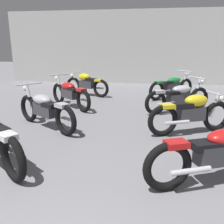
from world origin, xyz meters
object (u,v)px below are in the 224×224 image
object	(u,v)px
motorcycle_left_row_4	(86,84)
motorcycle_right_row_2	(191,113)
motorcycle_left_row_2	(45,109)
motorcycle_left_row_3	(70,93)
motorcycle_right_row_1	(221,152)
motorcycle_right_row_3	(179,96)
motorcycle_right_row_4	(172,86)

from	to	relation	value
motorcycle_left_row_4	motorcycle_right_row_2	size ratio (longest dim) A/B	1.00
motorcycle_left_row_2	motorcycle_left_row_3	size ratio (longest dim) A/B	1.10
motorcycle_right_row_1	motorcycle_right_row_3	size ratio (longest dim) A/B	1.07
motorcycle_right_row_2	motorcycle_right_row_4	bearing A→B (deg)	90.79
motorcycle_right_row_1	motorcycle_right_row_4	size ratio (longest dim) A/B	1.21
motorcycle_right_row_2	motorcycle_left_row_3	bearing A→B (deg)	149.88
motorcycle_right_row_1	motorcycle_left_row_2	bearing A→B (deg)	149.70
motorcycle_right_row_1	motorcycle_right_row_4	world-z (taller)	same
motorcycle_right_row_3	motorcycle_right_row_4	bearing A→B (deg)	90.07
motorcycle_left_row_3	motorcycle_left_row_4	bearing A→B (deg)	88.67
motorcycle_right_row_1	motorcycle_right_row_4	distance (m)	5.81
motorcycle_right_row_2	motorcycle_right_row_1	bearing A→B (deg)	-88.76
motorcycle_right_row_2	motorcycle_right_row_3	distance (m)	1.82
motorcycle_left_row_4	motorcycle_right_row_4	xyz separation A→B (m)	(3.19, -0.03, -0.01)
motorcycle_left_row_3	motorcycle_right_row_1	size ratio (longest dim) A/B	0.82
motorcycle_left_row_2	motorcycle_right_row_1	world-z (taller)	same
motorcycle_left_row_2	motorcycle_left_row_3	bearing A→B (deg)	91.69
motorcycle_left_row_4	motorcycle_right_row_1	xyz separation A→B (m)	(3.29, -5.84, -0.01)
motorcycle_left_row_2	motorcycle_right_row_3	distance (m)	3.71
motorcycle_left_row_2	motorcycle_right_row_2	distance (m)	3.23
motorcycle_left_row_4	motorcycle_right_row_3	xyz separation A→B (m)	(3.20, -2.02, -0.01)
motorcycle_right_row_1	motorcycle_right_row_2	xyz separation A→B (m)	(-0.04, 2.00, 0.01)
motorcycle_left_row_4	motorcycle_right_row_1	bearing A→B (deg)	-60.61
motorcycle_left_row_2	motorcycle_right_row_3	bearing A→B (deg)	30.92
motorcycle_left_row_3	motorcycle_right_row_4	distance (m)	3.75
motorcycle_left_row_2	motorcycle_left_row_4	xyz separation A→B (m)	(-0.01, 3.93, 0.01)
motorcycle_left_row_3	motorcycle_right_row_4	bearing A→B (deg)	30.36
motorcycle_left_row_3	motorcycle_left_row_2	bearing A→B (deg)	-88.31
motorcycle_left_row_3	motorcycle_right_row_2	world-z (taller)	motorcycle_left_row_3
motorcycle_left_row_2	motorcycle_right_row_1	size ratio (longest dim) A/B	0.91
motorcycle_right_row_1	motorcycle_right_row_3	distance (m)	3.82
motorcycle_right_row_2	motorcycle_right_row_3	bearing A→B (deg)	91.59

